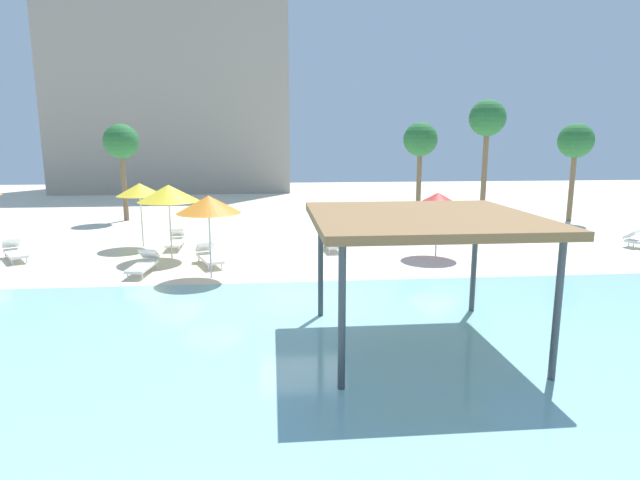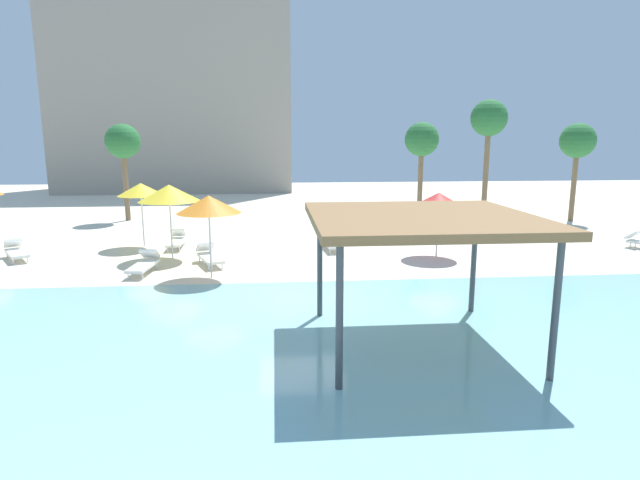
{
  "view_description": "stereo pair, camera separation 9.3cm",
  "coord_description": "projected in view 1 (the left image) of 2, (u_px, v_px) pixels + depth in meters",
  "views": [
    {
      "loc": [
        -0.83,
        -14.64,
        4.57
      ],
      "look_at": [
        0.72,
        2.0,
        1.3
      ],
      "focal_mm": 29.27,
      "sensor_mm": 36.0,
      "label": 1
    },
    {
      "loc": [
        -0.74,
        -14.65,
        4.57
      ],
      "look_at": [
        0.72,
        2.0,
        1.3
      ],
      "focal_mm": 29.27,
      "sensor_mm": 36.0,
      "label": 2
    }
  ],
  "objects": [
    {
      "name": "shade_pavilion",
      "position": [
        423.0,
        222.0,
        11.24
      ],
      "size": [
        4.76,
        4.76,
        2.96
      ],
      "color": "#42474C",
      "rests_on": "ground"
    },
    {
      "name": "lounge_chair_0",
      "position": [
        209.0,
        256.0,
        19.14
      ],
      "size": [
        1.23,
        1.99,
        0.74
      ],
      "rotation": [
        0.0,
        0.0,
        -1.21
      ],
      "color": "white",
      "rests_on": "ground"
    },
    {
      "name": "beach_umbrella_yellow_0",
      "position": [
        168.0,
        193.0,
        19.73
      ],
      "size": [
        2.33,
        2.33,
        2.85
      ],
      "color": "silver",
      "rests_on": "ground"
    },
    {
      "name": "palm_tree_0",
      "position": [
        121.0,
        143.0,
        28.65
      ],
      "size": [
        1.9,
        1.9,
        5.36
      ],
      "color": "brown",
      "rests_on": "ground"
    },
    {
      "name": "lounge_chair_2",
      "position": [
        15.0,
        251.0,
        19.9
      ],
      "size": [
        1.54,
        1.92,
        0.74
      ],
      "rotation": [
        0.0,
        0.0,
        -0.99
      ],
      "color": "white",
      "rests_on": "ground"
    },
    {
      "name": "beach_umbrella_yellow_2",
      "position": [
        140.0,
        190.0,
        21.89
      ],
      "size": [
        1.93,
        1.93,
        2.72
      ],
      "color": "silver",
      "rests_on": "ground"
    },
    {
      "name": "lounge_chair_4",
      "position": [
        176.0,
        240.0,
        22.07
      ],
      "size": [
        0.66,
        1.91,
        0.74
      ],
      "rotation": [
        0.0,
        0.0,
        -1.54
      ],
      "color": "white",
      "rests_on": "ground"
    },
    {
      "name": "beach_umbrella_orange_1",
      "position": [
        209.0,
        204.0,
        16.91
      ],
      "size": [
        2.1,
        2.1,
        2.75
      ],
      "color": "silver",
      "rests_on": "ground"
    },
    {
      "name": "lounge_chair_3",
      "position": [
        331.0,
        242.0,
        21.75
      ],
      "size": [
        0.77,
        1.94,
        0.74
      ],
      "rotation": [
        0.0,
        0.0,
        -1.48
      ],
      "color": "white",
      "rests_on": "ground"
    },
    {
      "name": "beach_umbrella_red_3",
      "position": [
        438.0,
        200.0,
        20.12
      ],
      "size": [
        2.09,
        2.09,
        2.52
      ],
      "color": "silver",
      "rests_on": "ground"
    },
    {
      "name": "palm_tree_3",
      "position": [
        576.0,
        143.0,
        28.54
      ],
      "size": [
        1.9,
        1.9,
        5.39
      ],
      "color": "brown",
      "rests_on": "ground"
    },
    {
      "name": "lagoon_water",
      "position": [
        318.0,
        376.0,
        10.13
      ],
      "size": [
        44.0,
        13.5,
        0.04
      ],
      "primitive_type": "cube",
      "color": "#8CC6CC",
      "rests_on": "ground"
    },
    {
      "name": "hotel_block_0",
      "position": [
        176.0,
        93.0,
        46.16
      ],
      "size": [
        19.73,
        9.67,
        17.01
      ],
      "primitive_type": "cube",
      "color": "#9E9384",
      "rests_on": "ground"
    },
    {
      "name": "palm_tree_1",
      "position": [
        487.0,
        121.0,
        27.24
      ],
      "size": [
        1.9,
        1.9,
        6.56
      ],
      "color": "brown",
      "rests_on": "ground"
    },
    {
      "name": "palm_tree_2",
      "position": [
        420.0,
        141.0,
        29.17
      ],
      "size": [
        1.9,
        1.9,
        5.46
      ],
      "color": "brown",
      "rests_on": "ground"
    },
    {
      "name": "lounge_chair_1",
      "position": [
        144.0,
        263.0,
        17.96
      ],
      "size": [
        0.79,
        1.95,
        0.74
      ],
      "rotation": [
        0.0,
        0.0,
        -1.67
      ],
      "color": "white",
      "rests_on": "ground"
    },
    {
      "name": "ground_plane",
      "position": [
        302.0,
        297.0,
        15.26
      ],
      "size": [
        80.0,
        80.0,
        0.0
      ],
      "primitive_type": "plane",
      "color": "beige"
    }
  ]
}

